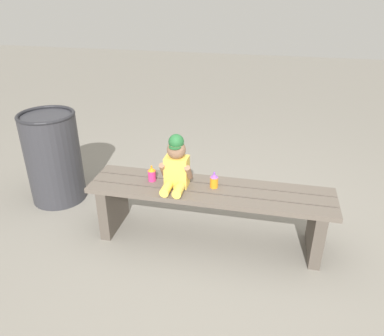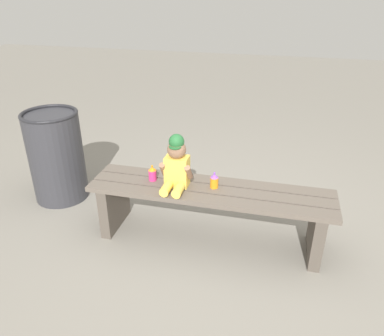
% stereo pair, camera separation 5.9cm
% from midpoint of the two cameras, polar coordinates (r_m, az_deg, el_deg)
% --- Properties ---
extents(ground_plane, '(16.00, 16.00, 0.00)m').
position_cam_midpoint_polar(ground_plane, '(3.01, 3.15, -10.54)').
color(ground_plane, gray).
extents(park_bench, '(1.80, 0.41, 0.45)m').
position_cam_midpoint_polar(park_bench, '(2.84, 3.31, -5.52)').
color(park_bench, '#60564C').
rests_on(park_bench, ground_plane).
extents(child_figure, '(0.23, 0.27, 0.40)m').
position_cam_midpoint_polar(child_figure, '(2.72, -1.77, 0.54)').
color(child_figure, '#F2C64C').
rests_on(child_figure, park_bench).
extents(sippy_cup_left, '(0.06, 0.06, 0.12)m').
position_cam_midpoint_polar(sippy_cup_left, '(2.86, -5.43, -0.80)').
color(sippy_cup_left, '#E5337F').
rests_on(sippy_cup_left, park_bench).
extents(sippy_cup_right, '(0.06, 0.06, 0.12)m').
position_cam_midpoint_polar(sippy_cup_right, '(2.76, 4.01, -1.90)').
color(sippy_cup_right, orange).
rests_on(sippy_cup_right, park_bench).
extents(trash_bin, '(0.48, 0.48, 0.82)m').
position_cam_midpoint_polar(trash_bin, '(3.55, -19.43, 1.76)').
color(trash_bin, '#333338').
rests_on(trash_bin, ground_plane).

